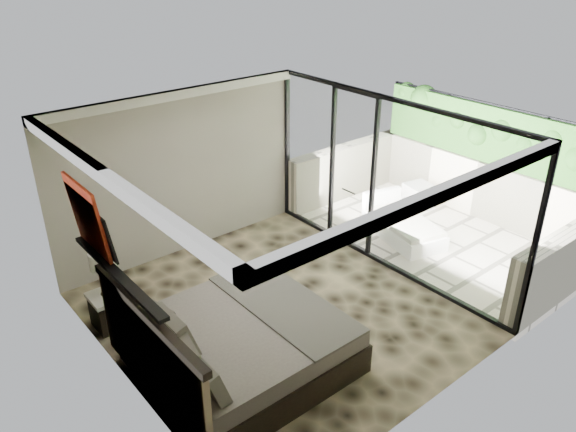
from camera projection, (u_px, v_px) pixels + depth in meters
floor at (276, 313)px, 8.15m from camera, size 5.00×5.00×0.00m
ceiling at (274, 128)px, 6.91m from camera, size 4.50×5.00×0.02m
back_wall at (181, 174)px, 9.25m from camera, size 4.50×0.02×2.80m
left_wall at (117, 288)px, 6.25m from camera, size 0.02×5.00×2.80m
glass_wall at (387, 186)px, 8.81m from camera, size 0.08×5.00×2.80m
terrace_slab at (435, 238)px, 10.31m from camera, size 3.00×5.00×0.12m
parapet_far at (483, 189)px, 10.81m from camera, size 0.30×5.00×1.10m
foliage_hedge at (492, 134)px, 10.32m from camera, size 0.36×4.60×1.10m
picture_ledge at (117, 274)px, 6.31m from camera, size 0.12×2.20×0.05m
bed at (235, 345)px, 6.93m from camera, size 2.41×2.33×1.34m
nightstand at (110, 311)px, 7.80m from camera, size 0.61×0.61×0.47m
table_lamp at (104, 267)px, 7.52m from camera, size 0.35×0.35×0.65m
abstract_canvas at (87, 217)px, 6.54m from camera, size 0.13×0.90×0.90m
framed_print at (102, 235)px, 6.46m from camera, size 0.11×0.50×0.60m
ottoman at (418, 196)px, 11.23m from camera, size 0.59×0.59×0.50m
lounger at (402, 226)px, 10.20m from camera, size 1.18×1.75×0.63m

